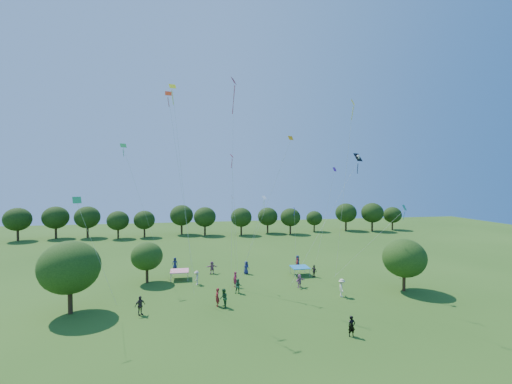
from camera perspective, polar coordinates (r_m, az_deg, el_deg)
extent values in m
plane|color=#345C1B|center=(25.29, 6.66, -26.98)|extent=(160.00, 160.00, 0.00)
cylinder|color=#422B19|center=(37.07, -28.55, -15.89)|extent=(0.41, 0.41, 2.01)
ellipsoid|color=#254614|center=(36.21, -28.64, -10.94)|extent=(5.36, 5.36, 4.82)
cylinder|color=#422B19|center=(44.02, -17.70, -13.17)|extent=(0.33, 0.33, 1.60)
ellipsoid|color=#254614|center=(43.46, -17.73, -10.14)|extent=(3.71, 3.71, 3.34)
cylinder|color=#422B19|center=(42.36, 23.43, -13.79)|extent=(0.34, 0.34, 1.67)
ellipsoid|color=#254614|center=(41.69, 23.49, -10.06)|extent=(4.66, 4.66, 4.20)
cylinder|color=#422B19|center=(84.52, -34.91, -5.96)|extent=(0.44, 0.44, 2.15)
ellipsoid|color=#1D360F|center=(84.15, -34.95, -3.75)|extent=(5.17, 5.17, 4.65)
cylinder|color=#422B19|center=(83.62, -30.38, -5.95)|extent=(0.45, 0.45, 2.17)
ellipsoid|color=#1D360F|center=(83.24, -30.42, -3.69)|extent=(5.22, 5.22, 4.70)
cylinder|color=#422B19|center=(81.40, -26.26, -6.09)|extent=(0.44, 0.44, 2.15)
ellipsoid|color=#1D360F|center=(81.02, -26.29, -3.80)|extent=(5.17, 5.17, 4.65)
cylinder|color=#422B19|center=(77.70, -21.99, -6.52)|extent=(0.38, 0.38, 1.87)
ellipsoid|color=#1D360F|center=(77.34, -22.02, -4.44)|extent=(4.48, 4.48, 4.03)
cylinder|color=#422B19|center=(77.46, -18.09, -6.51)|extent=(0.38, 0.38, 1.84)
ellipsoid|color=#1D360F|center=(77.10, -18.11, -4.45)|extent=(4.42, 4.42, 3.98)
cylinder|color=#422B19|center=(79.21, -12.29, -6.16)|extent=(0.44, 0.44, 2.14)
ellipsoid|color=#1D360F|center=(78.81, -12.30, -3.81)|extent=(5.14, 5.14, 4.63)
cylinder|color=#422B19|center=(77.09, -8.51, -6.40)|extent=(0.42, 0.42, 2.03)
ellipsoid|color=#1D360F|center=(76.70, -8.52, -4.13)|extent=(4.86, 4.86, 4.37)
cylinder|color=#422B19|center=(76.72, -2.48, -6.45)|extent=(0.40, 0.40, 1.96)
ellipsoid|color=#1D360F|center=(76.34, -2.48, -4.23)|extent=(4.71, 4.71, 4.24)
cylinder|color=#422B19|center=(79.36, 1.95, -6.18)|extent=(0.39, 0.39, 1.91)
ellipsoid|color=#1D360F|center=(79.00, 1.95, -4.09)|extent=(4.59, 4.59, 4.13)
cylinder|color=#422B19|center=(78.48, 5.74, -6.29)|extent=(0.39, 0.39, 1.89)
ellipsoid|color=#1D360F|center=(78.12, 5.75, -4.21)|extent=(4.54, 4.54, 4.08)
cylinder|color=#422B19|center=(82.98, 9.68, -5.96)|extent=(0.33, 0.33, 1.58)
ellipsoid|color=#1D360F|center=(82.68, 9.69, -4.31)|extent=(3.80, 3.80, 3.42)
cylinder|color=#422B19|center=(86.33, 14.75, -5.51)|extent=(0.44, 0.44, 2.13)
ellipsoid|color=#1D360F|center=(85.97, 14.77, -3.37)|extent=(5.12, 5.12, 4.61)
cylinder|color=#422B19|center=(87.26, 18.79, -5.45)|extent=(0.45, 0.45, 2.18)
ellipsoid|color=#1D360F|center=(86.90, 18.81, -3.28)|extent=(5.24, 5.24, 4.72)
cylinder|color=#422B19|center=(91.27, 21.77, -5.28)|extent=(0.37, 0.37, 1.81)
ellipsoid|color=#1D360F|center=(90.97, 21.79, -3.56)|extent=(4.35, 4.35, 3.91)
cube|color=#E81B49|center=(44.28, -12.63, -12.70)|extent=(2.20, 2.20, 0.08)
cylinder|color=#999999|center=(43.49, -14.03, -13.66)|extent=(0.05, 0.05, 1.10)
cylinder|color=#999999|center=(43.42, -11.31, -13.67)|extent=(0.05, 0.05, 1.10)
cylinder|color=#999999|center=(45.41, -13.88, -12.99)|extent=(0.05, 0.05, 1.10)
cylinder|color=#999999|center=(45.35, -11.29, -12.99)|extent=(0.05, 0.05, 1.10)
cube|color=#1B74B4|center=(45.35, 7.31, -12.31)|extent=(2.20, 2.20, 0.08)
cylinder|color=#999999|center=(44.26, 6.46, -13.34)|extent=(0.05, 0.05, 1.10)
cylinder|color=#999999|center=(44.88, 8.96, -13.13)|extent=(0.05, 0.05, 1.10)
cylinder|color=#999999|center=(46.11, 5.70, -12.71)|extent=(0.05, 0.05, 1.10)
cylinder|color=#999999|center=(46.70, 8.11, -12.53)|extent=(0.05, 0.05, 1.10)
imported|color=black|center=(29.67, 15.66, -20.74)|extent=(0.62, 0.40, 1.63)
imported|color=navy|center=(49.92, 6.94, -11.31)|extent=(0.86, 0.69, 1.53)
imported|color=maroon|center=(48.59, 6.86, -11.71)|extent=(0.37, 0.56, 1.48)
imported|color=#204B27|center=(34.46, -5.42, -17.23)|extent=(0.50, 0.90, 1.80)
imported|color=beige|center=(41.84, -9.87, -13.90)|extent=(0.68, 1.13, 1.61)
imported|color=#362D2B|center=(44.90, 9.67, -12.85)|extent=(0.72, 0.98, 1.53)
imported|color=#9B5A7F|center=(46.20, -7.35, -12.36)|extent=(1.54, 0.64, 1.61)
imported|color=navy|center=(49.49, -13.36, -11.47)|extent=(0.77, 0.43, 1.54)
imported|color=maroon|center=(34.84, -6.47, -17.04)|extent=(0.46, 0.69, 1.77)
imported|color=#275D35|center=(38.34, -2.97, -15.40)|extent=(0.77, 0.42, 1.56)
imported|color=beige|center=(38.30, 14.11, -15.23)|extent=(0.89, 1.34, 1.88)
imported|color=#392F2E|center=(34.27, -18.77, -17.49)|extent=(1.09, 1.01, 1.75)
imported|color=#A25E87|center=(40.58, 7.27, -14.48)|extent=(1.45, 1.18, 1.50)
imported|color=navy|center=(45.66, -1.64, -12.47)|extent=(0.94, 0.74, 1.68)
imported|color=maroon|center=(40.41, -3.49, -14.34)|extent=(0.65, 0.77, 1.76)
cube|color=black|center=(40.60, 16.63, 5.57)|extent=(1.22, 1.05, 0.92)
cube|color=black|center=(40.58, 16.58, 3.78)|extent=(0.12, 0.27, 1.18)
sphere|color=white|center=(40.55, 16.67, 5.71)|extent=(0.33, 0.33, 0.33)
cylinder|color=white|center=(40.54, 16.66, 5.32)|extent=(0.25, 0.47, 0.31)
cylinder|color=white|center=(40.54, 16.66, 5.32)|extent=(0.25, 0.47, 0.31)
cylinder|color=beige|center=(37.87, 11.52, -4.72)|extent=(8.67, 2.41, 13.10)
cube|color=red|center=(38.57, -3.75, 18.02)|extent=(0.72, 0.89, 0.69)
cube|color=red|center=(38.12, -3.75, 15.11)|extent=(0.26, 0.62, 2.94)
cylinder|color=beige|center=(35.37, -3.97, 1.48)|extent=(0.76, 3.37, 21.27)
cube|color=red|center=(36.27, -14.41, 15.63)|extent=(0.68, 0.48, 0.50)
cube|color=red|center=(36.12, -14.39, 14.31)|extent=(0.17, 0.20, 0.89)
cylinder|color=beige|center=(35.07, -12.21, -0.19)|extent=(2.56, 0.28, 19.27)
cube|color=#E2530B|center=(40.01, -4.03, -0.83)|extent=(0.34, 0.53, 0.43)
cylinder|color=beige|center=(41.68, -3.69, -7.06)|extent=(0.76, 2.34, 8.77)
cube|color=#D4DE13|center=(34.52, -13.75, 16.75)|extent=(0.72, 0.58, 0.48)
cube|color=#D4DE13|center=(34.31, -13.73, 15.03)|extent=(0.20, 0.28, 1.29)
cylinder|color=beige|center=(33.20, -12.00, -0.10)|extent=(1.90, 0.34, 19.51)
cube|color=#1A904A|center=(30.48, -27.69, -1.19)|extent=(0.72, 0.61, 0.51)
cylinder|color=beige|center=(31.85, -24.85, -9.76)|extent=(2.42, 2.27, 9.12)
cube|color=#1815D6|center=(42.81, 6.41, -2.76)|extent=(0.24, 0.39, 0.33)
cube|color=#1815D6|center=(42.90, 6.39, -3.51)|extent=(0.14, 0.16, 0.66)
cylinder|color=beige|center=(44.57, 6.56, -7.47)|extent=(1.04, 2.44, 7.25)
cube|color=#731BA2|center=(49.07, 12.97, 3.70)|extent=(0.69, 0.61, 0.57)
cylinder|color=beige|center=(48.53, 11.54, -3.78)|extent=(2.76, 0.51, 12.19)
cube|color=white|center=(36.60, 1.37, -0.91)|extent=(0.56, 0.52, 0.33)
cube|color=white|center=(36.70, 1.35, -2.23)|extent=(0.11, 0.26, 1.11)
cylinder|color=beige|center=(37.62, -0.59, -7.94)|extent=(2.31, 1.51, 8.90)
cube|color=#0B70AD|center=(35.45, 23.50, -2.39)|extent=(0.40, 0.62, 0.52)
cube|color=#0B70AD|center=(35.56, 23.43, -3.68)|extent=(0.16, 0.21, 0.88)
cylinder|color=beige|center=(37.78, 17.89, -8.62)|extent=(4.14, 6.74, 8.11)
cube|color=red|center=(39.53, -4.06, 6.02)|extent=(0.48, 0.58, 0.39)
cube|color=red|center=(39.53, -4.06, 4.78)|extent=(0.15, 0.24, 1.06)
cylinder|color=beige|center=(38.85, -3.53, -4.20)|extent=(0.50, 1.71, 13.52)
cube|color=#FC9A0D|center=(35.69, 5.79, 8.95)|extent=(0.60, 0.46, 0.45)
cylinder|color=beige|center=(36.74, 1.37, -3.34)|extent=(4.80, 3.62, 15.06)
cube|color=yellow|center=(33.70, 15.84, 14.17)|extent=(0.52, 0.68, 0.54)
cube|color=yellow|center=(33.54, 15.78, 12.49)|extent=(0.15, 0.28, 1.22)
cylinder|color=beige|center=(36.09, 14.32, -1.28)|extent=(1.23, 6.32, 17.85)
cube|color=#188637|center=(44.05, -21.25, 7.24)|extent=(0.83, 0.73, 0.51)
cube|color=#188637|center=(44.03, -21.23, 6.11)|extent=(0.13, 0.20, 0.85)
cylinder|color=beige|center=(45.47, -18.27, -2.58)|extent=(3.96, 3.63, 14.79)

